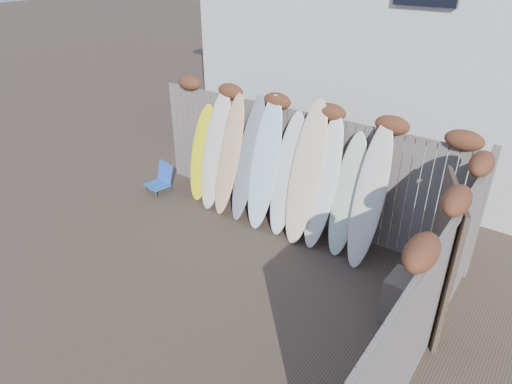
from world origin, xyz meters
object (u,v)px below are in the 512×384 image
Objects in this scene: lattice_panel at (442,258)px; surfboard_0 at (202,153)px; wooden_crate at (407,301)px; beach_chair at (161,179)px.

surfboard_0 is (-4.71, 0.83, -0.07)m from lattice_panel.
lattice_panel is at bearing 44.94° from wooden_crate.
beach_chair is 5.58m from lattice_panel.
surfboard_0 is at bearing 166.51° from wooden_crate.
surfboard_0 reaches higher than wooden_crate.
beach_chair is 1.10m from surfboard_0.
lattice_panel reaches higher than surfboard_0.
lattice_panel reaches higher than beach_chair.
lattice_panel is at bearing -15.00° from surfboard_0.
wooden_crate is 4.63m from surfboard_0.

